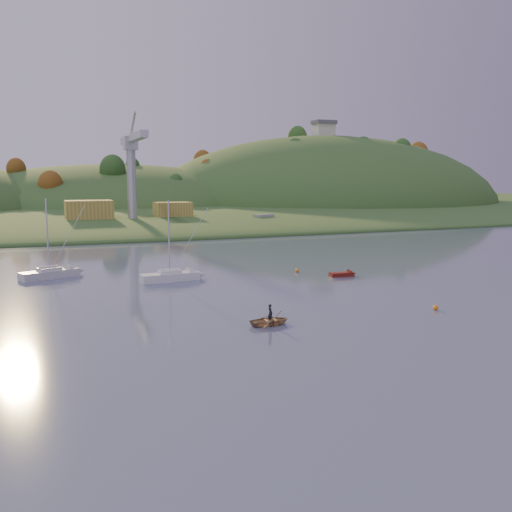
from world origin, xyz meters
name	(u,v)px	position (x,y,z in m)	size (l,w,h in m)	color
ground	(497,428)	(0.00, 0.00, 0.00)	(500.00, 500.00, 0.00)	#363F58
far_shore	(84,208)	(0.00, 230.00, 0.00)	(620.00, 220.00, 1.50)	#26491D
shore_slope	(103,218)	(0.00, 165.00, 0.00)	(640.00, 150.00, 7.00)	#26491D
hill_center	(115,210)	(10.00, 210.00, 0.00)	(140.00, 120.00, 36.00)	#26491D
hill_right	(323,208)	(95.00, 195.00, 0.00)	(150.00, 130.00, 60.00)	#26491D
hilltop_house	(324,128)	(95.00, 195.00, 33.40)	(9.00, 7.00, 6.45)	beige
hillside_trees	(96,214)	(0.00, 185.00, 0.00)	(280.00, 50.00, 32.00)	#194719
wharf	(144,224)	(5.00, 122.00, 1.20)	(42.00, 16.00, 2.40)	slate
shed_west	(89,210)	(-8.00, 123.00, 4.80)	(11.00, 8.00, 4.80)	#A38736
shed_east	(173,210)	(13.00, 124.00, 4.40)	(9.00, 7.00, 4.00)	#A38736
dock_crane	(132,159)	(2.00, 118.39, 17.17)	(3.20, 28.00, 20.30)	#B7B7BC
sailboat_near	(170,276)	(-5.82, 47.12, 0.67)	(7.30, 2.77, 9.90)	silver
sailboat_far	(49,273)	(-19.52, 54.69, 0.67)	(7.50, 4.80, 10.02)	silver
canoe	(270,321)	(-2.65, 23.05, 0.36)	(2.52, 3.52, 0.73)	#997754
paddler	(270,316)	(-2.65, 23.05, 0.79)	(0.58, 0.38, 1.58)	black
red_tender	(346,274)	(16.20, 42.18, 0.26)	(3.69, 1.47, 1.23)	#61160D
work_vessel	(263,222)	(35.00, 115.87, 1.15)	(13.34, 9.11, 3.24)	slate
buoy_0	(436,308)	(14.27, 22.29, 0.25)	(0.50, 0.50, 0.50)	orange
buoy_1	(297,270)	(11.61, 47.23, 0.25)	(0.50, 0.50, 0.50)	orange
buoy_3	(51,271)	(-19.22, 59.27, 0.25)	(0.50, 0.50, 0.50)	orange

